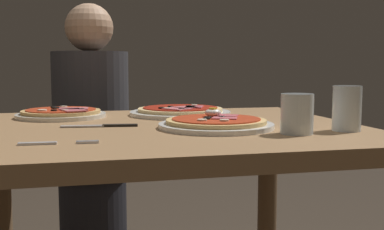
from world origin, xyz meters
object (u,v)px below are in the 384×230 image
dining_table (160,173)px  pizza_across_right (180,111)px  pizza_foreground (216,123)px  fork (52,143)px  water_glass_far (297,117)px  knife (105,126)px  water_glass_near (347,111)px  diner_person (92,150)px  pizza_across_left (61,113)px

dining_table → pizza_across_right: size_ratio=3.27×
pizza_foreground → fork: size_ratio=1.85×
pizza_across_right → water_glass_far: 0.50m
knife → pizza_foreground: bearing=-17.8°
water_glass_near → diner_person: bearing=119.7°
pizza_foreground → knife: (-0.27, 0.09, -0.01)m
fork → knife: bearing=65.0°
diner_person → pizza_across_right: bearing=114.7°
pizza_foreground → pizza_across_left: bearing=138.8°
knife → diner_person: size_ratio=0.17×
pizza_across_left → fork: bearing=-89.8°
pizza_across_right → fork: bearing=-126.8°
pizza_foreground → pizza_across_right: size_ratio=0.91×
pizza_across_left → knife: 0.28m
water_glass_near → water_glass_far: (-0.14, -0.02, -0.01)m
pizza_foreground → fork: 0.42m
pizza_foreground → fork: bearing=-157.4°
pizza_foreground → pizza_across_left: size_ratio=1.09×
water_glass_far → fork: water_glass_far is taller
pizza_across_right → diner_person: size_ratio=0.27×
pizza_foreground → diner_person: diner_person is taller
dining_table → pizza_foreground: size_ratio=3.58×
pizza_across_left → diner_person: size_ratio=0.23×
fork → knife: 0.28m
water_glass_far → pizza_foreground: bearing=137.3°
pizza_across_left → knife: bearing=-65.1°
dining_table → fork: (-0.26, -0.24, 0.13)m
dining_table → fork: bearing=-136.4°
pizza_across_right → fork: (-0.36, -0.49, -0.01)m
dining_table → water_glass_near: size_ratio=9.59×
pizza_foreground → pizza_across_right: (-0.02, 0.32, -0.00)m
dining_table → diner_person: (-0.16, 0.82, -0.08)m
pizza_foreground → water_glass_near: bearing=-22.4°
diner_person → pizza_foreground: bearing=107.9°
pizza_across_right → diner_person: (-0.27, 0.58, -0.22)m
pizza_foreground → water_glass_far: bearing=-42.7°
pizza_across_right → water_glass_far: (0.18, -0.47, 0.03)m
pizza_across_right → water_glass_far: bearing=-69.1°
fork → diner_person: size_ratio=0.13×
pizza_across_right → water_glass_near: (0.32, -0.44, 0.04)m
water_glass_near → pizza_across_left: bearing=145.9°
water_glass_far → diner_person: (-0.44, 1.05, -0.25)m
dining_table → pizza_across_left: (-0.26, 0.26, 0.14)m
water_glass_far → diner_person: 1.16m
dining_table → fork: size_ratio=6.61×
pizza_foreground → dining_table: bearing=148.0°
water_glass_far → dining_table: bearing=141.9°
water_glass_near → fork: 0.68m
dining_table → pizza_across_left: size_ratio=3.89×
pizza_across_left → water_glass_far: (0.54, -0.48, 0.03)m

